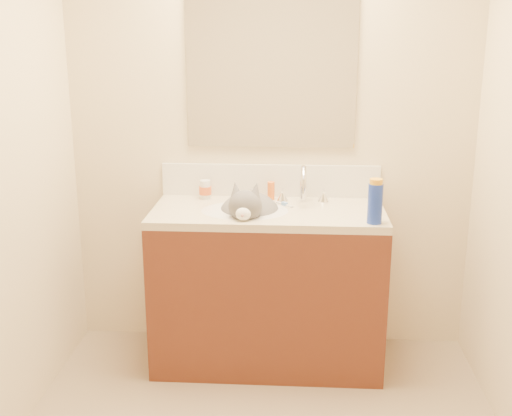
# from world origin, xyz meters

# --- Properties ---
(room_shell) EXTENTS (2.24, 2.54, 2.52)m
(room_shell) POSITION_xyz_m (0.00, 0.00, 1.49)
(room_shell) COLOR beige
(room_shell) RESTS_ON ground
(vanity_cabinet) EXTENTS (1.20, 0.55, 0.82)m
(vanity_cabinet) POSITION_xyz_m (0.00, 0.97, 0.41)
(vanity_cabinet) COLOR #542516
(vanity_cabinet) RESTS_ON ground
(counter_slab) EXTENTS (1.20, 0.55, 0.04)m
(counter_slab) POSITION_xyz_m (0.00, 0.97, 0.84)
(counter_slab) COLOR beige
(counter_slab) RESTS_ON vanity_cabinet
(basin) EXTENTS (0.45, 0.36, 0.14)m
(basin) POSITION_xyz_m (-0.12, 0.94, 0.79)
(basin) COLOR silver
(basin) RESTS_ON vanity_cabinet
(faucet) EXTENTS (0.28, 0.20, 0.21)m
(faucet) POSITION_xyz_m (0.18, 1.11, 0.95)
(faucet) COLOR silver
(faucet) RESTS_ON counter_slab
(cat) EXTENTS (0.36, 0.45, 0.34)m
(cat) POSITION_xyz_m (-0.10, 0.96, 0.84)
(cat) COLOR #555254
(cat) RESTS_ON basin
(backsplash) EXTENTS (1.20, 0.02, 0.18)m
(backsplash) POSITION_xyz_m (0.00, 1.24, 0.95)
(backsplash) COLOR silver
(backsplash) RESTS_ON counter_slab
(mirror) EXTENTS (0.90, 0.02, 0.80)m
(mirror) POSITION_xyz_m (0.00, 1.24, 1.54)
(mirror) COLOR white
(mirror) RESTS_ON room_shell
(pill_bottle) EXTENTS (0.07, 0.07, 0.10)m
(pill_bottle) POSITION_xyz_m (-0.35, 1.17, 0.91)
(pill_bottle) COLOR silver
(pill_bottle) RESTS_ON counter_slab
(pill_label) EXTENTS (0.09, 0.09, 0.04)m
(pill_label) POSITION_xyz_m (-0.35, 1.17, 0.91)
(pill_label) COLOR #CF5622
(pill_label) RESTS_ON pill_bottle
(silver_jar) EXTENTS (0.05, 0.05, 0.06)m
(silver_jar) POSITION_xyz_m (-0.09, 1.17, 0.89)
(silver_jar) COLOR #B7B7BC
(silver_jar) RESTS_ON counter_slab
(amber_bottle) EXTENTS (0.05, 0.05, 0.10)m
(amber_bottle) POSITION_xyz_m (0.01, 1.17, 0.91)
(amber_bottle) COLOR orange
(amber_bottle) RESTS_ON counter_slab
(toothbrush) EXTENTS (0.09, 0.10, 0.01)m
(toothbrush) POSITION_xyz_m (0.08, 1.05, 0.86)
(toothbrush) COLOR silver
(toothbrush) RESTS_ON counter_slab
(toothbrush_head) EXTENTS (0.04, 0.04, 0.02)m
(toothbrush_head) POSITION_xyz_m (0.08, 1.05, 0.87)
(toothbrush_head) COLOR #6A98E2
(toothbrush_head) RESTS_ON counter_slab
(spray_can) EXTENTS (0.07, 0.07, 0.19)m
(spray_can) POSITION_xyz_m (0.52, 0.77, 0.96)
(spray_can) COLOR #1831AA
(spray_can) RESTS_ON counter_slab
(spray_cap) EXTENTS (0.06, 0.06, 0.04)m
(spray_cap) POSITION_xyz_m (0.52, 0.77, 1.06)
(spray_cap) COLOR orange
(spray_cap) RESTS_ON spray_can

